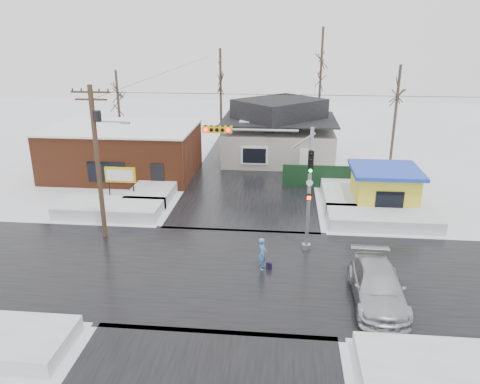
# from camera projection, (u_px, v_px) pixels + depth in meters

# --- Properties ---
(ground) EXTENTS (120.00, 120.00, 0.00)m
(ground) POSITION_uv_depth(u_px,v_px,m) (230.00, 271.00, 24.18)
(ground) COLOR white
(ground) RESTS_ON ground
(road_ns) EXTENTS (10.00, 120.00, 0.02)m
(road_ns) POSITION_uv_depth(u_px,v_px,m) (230.00, 271.00, 24.18)
(road_ns) COLOR black
(road_ns) RESTS_ON ground
(road_ew) EXTENTS (120.00, 10.00, 0.02)m
(road_ew) POSITION_uv_depth(u_px,v_px,m) (230.00, 271.00, 24.18)
(road_ew) COLOR black
(road_ew) RESTS_ON ground
(snowbank_nw) EXTENTS (7.00, 3.00, 0.80)m
(snowbank_nw) POSITION_uv_depth(u_px,v_px,m) (110.00, 209.00, 31.45)
(snowbank_nw) COLOR white
(snowbank_nw) RESTS_ON ground
(snowbank_ne) EXTENTS (7.00, 3.00, 0.80)m
(snowbank_ne) POSITION_uv_depth(u_px,v_px,m) (383.00, 219.00, 29.78)
(snowbank_ne) COLOR white
(snowbank_ne) RESTS_ON ground
(snowbank_se) EXTENTS (7.00, 3.00, 0.70)m
(snowbank_se) POSITION_uv_depth(u_px,v_px,m) (457.00, 371.00, 16.66)
(snowbank_se) COLOR white
(snowbank_se) RESTS_ON ground
(snowbank_nside_w) EXTENTS (3.00, 8.00, 0.80)m
(snowbank_nside_w) POSITION_uv_depth(u_px,v_px,m) (158.00, 186.00, 35.95)
(snowbank_nside_w) COLOR white
(snowbank_nside_w) RESTS_ON ground
(snowbank_nside_e) EXTENTS (3.00, 8.00, 0.80)m
(snowbank_nside_e) POSITION_uv_depth(u_px,v_px,m) (343.00, 192.00, 34.66)
(snowbank_nside_e) COLOR white
(snowbank_nside_e) RESTS_ON ground
(traffic_signal) EXTENTS (6.05, 0.68, 7.00)m
(traffic_signal) POSITION_uv_depth(u_px,v_px,m) (281.00, 172.00, 25.23)
(traffic_signal) COLOR gray
(traffic_signal) RESTS_ON ground
(utility_pole) EXTENTS (3.15, 0.44, 9.00)m
(utility_pole) POSITION_uv_depth(u_px,v_px,m) (98.00, 154.00, 26.49)
(utility_pole) COLOR #382619
(utility_pole) RESTS_ON ground
(brick_building) EXTENTS (12.20, 8.20, 4.12)m
(brick_building) POSITION_uv_depth(u_px,v_px,m) (123.00, 151.00, 39.51)
(brick_building) COLOR brown
(brick_building) RESTS_ON ground
(marquee_sign) EXTENTS (2.20, 0.21, 2.55)m
(marquee_sign) POSITION_uv_depth(u_px,v_px,m) (120.00, 176.00, 33.28)
(marquee_sign) COLOR black
(marquee_sign) RESTS_ON ground
(house) EXTENTS (10.40, 8.40, 5.76)m
(house) POSITION_uv_depth(u_px,v_px,m) (279.00, 132.00, 43.76)
(house) COLOR #A5A095
(house) RESTS_ON ground
(kiosk) EXTENTS (4.60, 4.60, 2.88)m
(kiosk) POSITION_uv_depth(u_px,v_px,m) (384.00, 188.00, 32.19)
(kiosk) COLOR yellow
(kiosk) RESTS_ON ground
(fence) EXTENTS (8.00, 0.12, 1.80)m
(fence) POSITION_uv_depth(u_px,v_px,m) (334.00, 177.00, 36.42)
(fence) COLOR black
(fence) RESTS_ON ground
(tree_far_left) EXTENTS (3.00, 3.00, 10.00)m
(tree_far_left) POSITION_uv_depth(u_px,v_px,m) (220.00, 70.00, 46.30)
(tree_far_left) COLOR #332821
(tree_far_left) RESTS_ON ground
(tree_far_mid) EXTENTS (3.00, 3.00, 12.00)m
(tree_far_mid) POSITION_uv_depth(u_px,v_px,m) (322.00, 52.00, 46.72)
(tree_far_mid) COLOR #332821
(tree_far_mid) RESTS_ON ground
(tree_far_right) EXTENTS (3.00, 3.00, 9.00)m
(tree_far_right) POSITION_uv_depth(u_px,v_px,m) (398.00, 87.00, 39.46)
(tree_far_right) COLOR #332821
(tree_far_right) RESTS_ON ground
(tree_far_west) EXTENTS (3.00, 3.00, 8.00)m
(tree_far_west) POSITION_uv_depth(u_px,v_px,m) (117.00, 87.00, 45.88)
(tree_far_west) COLOR #332821
(tree_far_west) RESTS_ON ground
(pedestrian) EXTENTS (0.49, 0.68, 1.73)m
(pedestrian) POSITION_uv_depth(u_px,v_px,m) (262.00, 254.00, 24.12)
(pedestrian) COLOR #467BC4
(pedestrian) RESTS_ON ground
(car) EXTENTS (2.30, 5.53, 1.60)m
(car) POSITION_uv_depth(u_px,v_px,m) (377.00, 286.00, 21.23)
(car) COLOR #B7B8BE
(car) RESTS_ON ground
(shopping_bag) EXTENTS (0.30, 0.21, 0.35)m
(shopping_bag) POSITION_uv_depth(u_px,v_px,m) (269.00, 266.00, 24.32)
(shopping_bag) COLOR black
(shopping_bag) RESTS_ON ground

